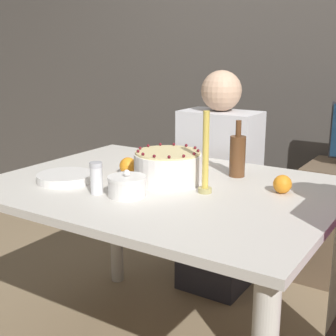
{
  "coord_description": "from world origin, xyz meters",
  "views": [
    {
      "loc": [
        0.96,
        -1.46,
        1.29
      ],
      "look_at": [
        0.0,
        0.04,
        0.83
      ],
      "focal_mm": 50.0,
      "sensor_mm": 36.0,
      "label": 1
    }
  ],
  "objects_px": {
    "bottle": "(237,155)",
    "person_man_blue_shirt": "(218,197)",
    "sugar_bowl": "(127,186)",
    "sugar_shaker": "(96,178)",
    "cake": "(168,167)",
    "candle": "(206,160)"
  },
  "relations": [
    {
      "from": "bottle",
      "to": "person_man_blue_shirt",
      "type": "xyz_separation_m",
      "value": [
        -0.29,
        0.43,
        -0.35
      ]
    },
    {
      "from": "cake",
      "to": "candle",
      "type": "xyz_separation_m",
      "value": [
        0.19,
        -0.04,
        0.06
      ]
    },
    {
      "from": "candle",
      "to": "cake",
      "type": "bearing_deg",
      "value": 167.58
    },
    {
      "from": "sugar_bowl",
      "to": "candle",
      "type": "xyz_separation_m",
      "value": [
        0.21,
        0.19,
        0.09
      ]
    },
    {
      "from": "sugar_bowl",
      "to": "candle",
      "type": "distance_m",
      "value": 0.3
    },
    {
      "from": "cake",
      "to": "sugar_bowl",
      "type": "height_order",
      "value": "cake"
    },
    {
      "from": "sugar_shaker",
      "to": "candle",
      "type": "xyz_separation_m",
      "value": [
        0.32,
        0.22,
        0.06
      ]
    },
    {
      "from": "sugar_shaker",
      "to": "bottle",
      "type": "distance_m",
      "value": 0.59
    },
    {
      "from": "sugar_bowl",
      "to": "person_man_blue_shirt",
      "type": "height_order",
      "value": "person_man_blue_shirt"
    },
    {
      "from": "sugar_bowl",
      "to": "sugar_shaker",
      "type": "relative_size",
      "value": 1.18
    },
    {
      "from": "bottle",
      "to": "person_man_blue_shirt",
      "type": "height_order",
      "value": "person_man_blue_shirt"
    },
    {
      "from": "cake",
      "to": "sugar_shaker",
      "type": "height_order",
      "value": "cake"
    },
    {
      "from": "sugar_bowl",
      "to": "sugar_shaker",
      "type": "distance_m",
      "value": 0.12
    },
    {
      "from": "sugar_bowl",
      "to": "person_man_blue_shirt",
      "type": "xyz_separation_m",
      "value": [
        -0.08,
        0.89,
        -0.3
      ]
    },
    {
      "from": "sugar_shaker",
      "to": "bottle",
      "type": "height_order",
      "value": "bottle"
    },
    {
      "from": "bottle",
      "to": "person_man_blue_shirt",
      "type": "bearing_deg",
      "value": 124.19
    },
    {
      "from": "cake",
      "to": "bottle",
      "type": "relative_size",
      "value": 1.14
    },
    {
      "from": "cake",
      "to": "sugar_bowl",
      "type": "distance_m",
      "value": 0.23
    },
    {
      "from": "candle",
      "to": "person_man_blue_shirt",
      "type": "bearing_deg",
      "value": 112.43
    },
    {
      "from": "bottle",
      "to": "sugar_shaker",
      "type": "bearing_deg",
      "value": -123.5
    },
    {
      "from": "sugar_bowl",
      "to": "sugar_shaker",
      "type": "height_order",
      "value": "sugar_shaker"
    },
    {
      "from": "cake",
      "to": "sugar_bowl",
      "type": "bearing_deg",
      "value": -96.1
    }
  ]
}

